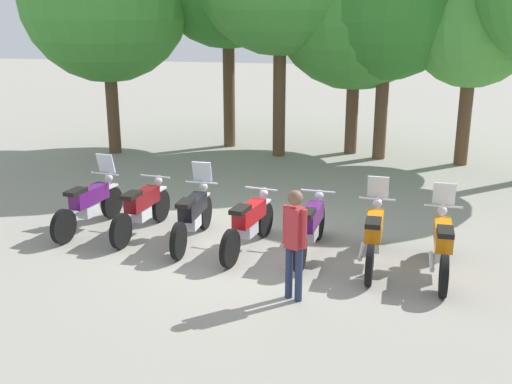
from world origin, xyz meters
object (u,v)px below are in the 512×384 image
motorcycle_0 (90,203)px  motorcycle_2 (193,215)px  motorcycle_1 (142,208)px  motorcycle_3 (249,223)px  motorcycle_6 (442,244)px  person_0 (294,237)px  motorcycle_5 (374,235)px  tree_4 (388,0)px  motorcycle_4 (311,226)px  tree_3 (357,3)px  tree_5 (474,25)px

motorcycle_0 → motorcycle_2: size_ratio=1.00×
motorcycle_1 → motorcycle_3: 2.19m
motorcycle_1 → motorcycle_3: same height
motorcycle_6 → person_0: 2.60m
motorcycle_0 → motorcycle_5: same height
tree_4 → person_0: bearing=-95.6°
motorcycle_1 → tree_4: tree_4 is taller
motorcycle_0 → person_0: bearing=-108.1°
motorcycle_3 → motorcycle_6: bearing=-86.4°
person_0 → motorcycle_5: bearing=171.2°
motorcycle_0 → motorcycle_4: motorcycle_0 is taller
motorcycle_1 → motorcycle_5: size_ratio=1.00×
motorcycle_3 → motorcycle_1: bearing=89.6°
motorcycle_2 → motorcycle_4: (2.16, -0.09, -0.01)m
motorcycle_1 → person_0: bearing=-117.7°
motorcycle_6 → motorcycle_4: bearing=80.6°
motorcycle_1 → motorcycle_6: size_ratio=1.00×
motorcycle_5 → tree_3: size_ratio=0.33×
motorcycle_5 → tree_5: size_ratio=0.41×
motorcycle_3 → motorcycle_4: (1.08, 0.07, 0.00)m
motorcycle_0 → person_0: size_ratio=1.31×
motorcycle_4 → motorcycle_5: bearing=-97.9°
motorcycle_4 → tree_4: 8.57m
motorcycle_3 → tree_3: (1.16, 8.20, 3.79)m
motorcycle_2 → motorcycle_1: bearing=78.0°
motorcycle_1 → motorcycle_5: bearing=-91.7°
motorcycle_4 → person_0: size_ratio=1.32×
person_0 → tree_5: (3.15, 9.16, 2.76)m
motorcycle_0 → motorcycle_3: bearing=-88.7°
person_0 → motorcycle_3: bearing=-122.7°
motorcycle_0 → motorcycle_3: (3.23, -0.37, -0.01)m
motorcycle_3 → tree_4: tree_4 is taller
motorcycle_1 → tree_3: 9.30m
motorcycle_6 → motorcycle_3: bearing=85.3°
motorcycle_6 → motorcycle_1: bearing=83.6°
tree_3 → motorcycle_5: bearing=-83.2°
motorcycle_0 → tree_4: bearing=-27.8°
motorcycle_4 → person_0: bearing=-175.7°
motorcycle_4 → motorcycle_6: 2.19m
motorcycle_1 → motorcycle_4: same height
motorcycle_0 → tree_5: 10.76m
tree_3 → motorcycle_0: bearing=-119.3°
motorcycle_1 → person_0: person_0 is taller
motorcycle_1 → tree_5: (6.39, 7.05, 3.22)m
motorcycle_1 → motorcycle_5: motorcycle_5 is taller
tree_3 → tree_5: 3.22m
motorcycle_3 → motorcycle_6: motorcycle_6 is taller
motorcycle_3 → tree_5: 9.13m
motorcycle_4 → motorcycle_2: bearing=91.6°
tree_4 → tree_5: (2.23, -0.24, -0.63)m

